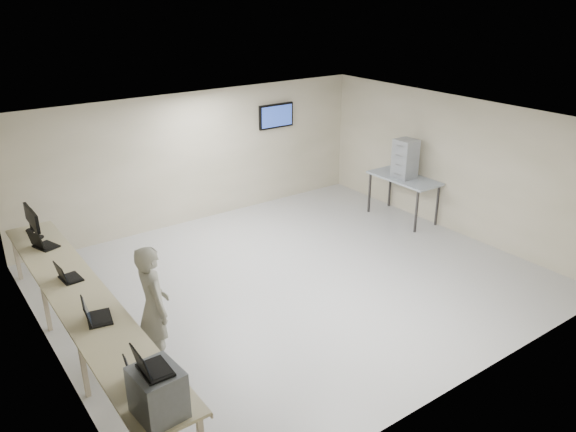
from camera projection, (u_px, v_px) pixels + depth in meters
room at (295, 204)px, 9.39m from camera, size 8.01×7.01×2.81m
workbench at (82, 301)px, 7.61m from camera, size 0.76×6.00×0.90m
equipment_box at (158, 393)px, 5.41m from camera, size 0.47×0.52×0.51m
laptop_on_box at (149, 367)px, 5.26m from camera, size 0.30×0.37×0.29m
laptop_0 at (138, 378)px, 5.89m from camera, size 0.39×0.44×0.31m
laptop_1 at (94, 315)px, 7.00m from camera, size 0.40×0.45×0.31m
laptop_2 at (66, 276)px, 7.98m from camera, size 0.32×0.38×0.28m
laptop_3 at (42, 243)px, 8.97m from camera, size 0.43×0.45×0.30m
monitor_near at (35, 222)px, 9.24m from camera, size 0.21×0.47×0.46m
monitor_far at (29, 216)px, 9.53m from camera, size 0.20×0.45×0.45m
soldier at (154, 308)px, 7.35m from camera, size 0.48×0.68×1.77m
side_table at (404, 180)px, 12.14m from camera, size 0.75×1.60×0.96m
storage_bins at (405, 159)px, 11.95m from camera, size 0.40×0.44×0.84m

